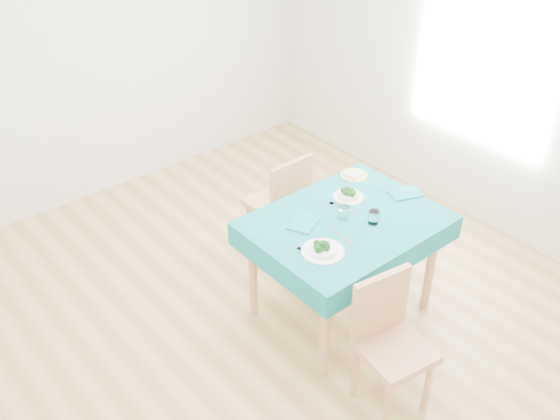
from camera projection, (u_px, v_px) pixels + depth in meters
room_shell at (280, 138)px, 3.57m from camera, size 4.02×4.52×2.73m
table at (343, 267)px, 4.13m from camera, size 1.18×0.90×0.76m
chair_near at (396, 346)px, 3.42m from camera, size 0.43×0.46×0.93m
chair_far at (276, 198)px, 4.66m from camera, size 0.39×0.42×0.94m
bowl_near at (323, 247)px, 3.62m from camera, size 0.26×0.26×0.08m
bowl_far at (349, 194)px, 4.11m from camera, size 0.21×0.21×0.06m
fork_near at (310, 253)px, 3.63m from camera, size 0.06×0.18×0.00m
knife_near at (342, 236)px, 3.77m from camera, size 0.06×0.21×0.00m
fork_far at (342, 208)px, 4.03m from camera, size 0.07×0.20×0.00m
knife_far at (390, 194)px, 4.17m from camera, size 0.02×0.19×0.00m
napkin_near at (304, 223)px, 3.88m from camera, size 0.26×0.23×0.01m
napkin_far at (405, 193)px, 4.17m from camera, size 0.25×0.22×0.01m
tumbler_center at (344, 212)px, 3.91m from camera, size 0.07×0.07×0.09m
tumbler_side at (374, 217)px, 3.86m from camera, size 0.07×0.07×0.09m
side_plate at (354, 175)px, 4.36m from camera, size 0.19×0.19×0.01m
bread_slice at (354, 174)px, 4.36m from camera, size 0.12×0.12×0.02m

